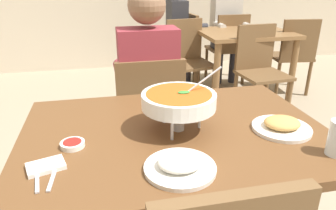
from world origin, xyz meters
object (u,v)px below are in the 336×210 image
Objects in this scene: patron_bg_left at (180,27)px; patron_bg_middle at (226,25)px; appetizer_plate at (282,126)px; chair_diner_main at (149,115)px; chair_bg_corner at (293,52)px; chair_bg_window at (259,65)px; chair_bg_middle at (229,45)px; chair_bg_right at (188,56)px; dining_table_main at (175,153)px; chair_bg_left at (182,45)px; curry_bowl at (179,101)px; diner_main at (148,79)px; sauce_dish at (73,144)px; dining_table_far at (244,44)px; rice_plate at (180,165)px.

patron_bg_left is 0.63m from patron_bg_middle.
appetizer_plate is 2.83m from patron_bg_left.
chair_bg_corner is at bearing 35.64° from chair_diner_main.
appetizer_plate is 0.27× the size of chair_bg_window.
chair_bg_middle is 1.00× the size of chair_bg_right.
dining_table_main is 0.96× the size of patron_bg_left.
chair_diner_main is 2.16m from chair_bg_left.
chair_bg_corner is at bearing -46.33° from patron_bg_middle.
chair_bg_middle is 0.80m from chair_bg_corner.
chair_diner_main and chair_bg_left have the same top height.
curry_bowl is at bearing -106.66° from chair_bg_right.
curry_bowl is (0.01, -0.76, 0.15)m from diner_main.
chair_bg_corner reaches higher than sauce_dish.
chair_bg_left is (0.75, 1.99, -0.24)m from diner_main.
patron_bg_middle is (-0.02, 0.08, 0.24)m from chair_bg_middle.
chair_bg_corner is (0.58, -0.55, 0.00)m from chair_bg_middle.
chair_bg_window reaches higher than appetizer_plate.
dining_table_far is (1.31, 2.16, -0.27)m from curry_bowl.
diner_main reaches higher than appetizer_plate.
dining_table_main is 1.39× the size of chair_bg_right.
chair_diner_main is at bearing -123.43° from patron_bg_middle.
rice_plate is 0.27× the size of chair_bg_window.
rice_plate is (-0.07, -0.28, -0.11)m from curry_bowl.
rice_plate reaches higher than dining_table_main.
patron_bg_middle reaches higher than chair_bg_window.
chair_bg_corner is at bearing 42.81° from sauce_dish.
chair_bg_window is (1.26, 1.68, -0.39)m from curry_bowl.
chair_bg_left is 1.00× the size of chair_bg_corner.
appetizer_plate is 2.93m from chair_bg_middle.
rice_plate is 0.18× the size of patron_bg_middle.
rice_plate is 3.33m from patron_bg_middle.
chair_bg_window is at bearing 53.17° from curry_bowl.
appetizer_plate is (0.43, -0.86, 0.04)m from diner_main.
diner_main is 1.46× the size of chair_bg_window.
sauce_dish is at bearing -117.57° from chair_diner_main.
chair_diner_main reaches higher than appetizer_plate.
sauce_dish is 0.10× the size of chair_bg_corner.
patron_bg_middle is at bearing 56.57° from chair_diner_main.
curry_bowl is 2.88m from chair_bg_corner.
appetizer_plate reaches higher than dining_table_main.
appetizer_plate is at bearing 21.58° from rice_plate.
dining_table_far is at bearing 58.88° from curry_bowl.
chair_bg_left is at bearing 67.50° from sauce_dish.
chair_bg_corner is (2.34, 2.17, -0.27)m from sauce_dish.
chair_bg_right is at bearing -98.36° from chair_bg_left.
patron_bg_middle is at bearing 56.14° from diner_main.
patron_bg_left is at bearing 75.46° from dining_table_main.
diner_main is 1.46× the size of chair_bg_middle.
patron_bg_left is at bearing 70.17° from diner_main.
chair_bg_corner is at bearing 55.76° from appetizer_plate.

